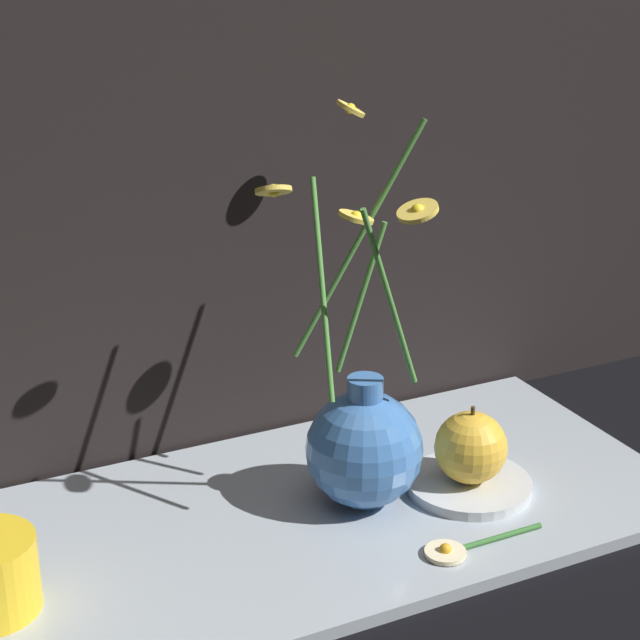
% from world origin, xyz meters
% --- Properties ---
extents(ground_plane, '(6.00, 6.00, 0.00)m').
position_xyz_m(ground_plane, '(0.00, 0.00, 0.00)').
color(ground_plane, black).
extents(shelf, '(0.71, 0.33, 0.01)m').
position_xyz_m(shelf, '(0.00, 0.00, 0.01)').
color(shelf, '#9EA8B2').
rests_on(shelf, ground_plane).
extents(vase_with_flowers, '(0.17, 0.21, 0.35)m').
position_xyz_m(vase_with_flowers, '(0.06, -0.01, 0.07)').
color(vase_with_flowers, '#3F72B7').
rests_on(vase_with_flowers, shelf).
extents(saucer_plate, '(0.12, 0.12, 0.01)m').
position_xyz_m(saucer_plate, '(0.16, -0.03, 0.02)').
color(saucer_plate, silver).
rests_on(saucer_plate, shelf).
extents(orange_fruit, '(0.07, 0.07, 0.08)m').
position_xyz_m(orange_fruit, '(0.16, -0.03, 0.06)').
color(orange_fruit, gold).
rests_on(orange_fruit, saucer_plate).
extents(loose_daisy, '(0.12, 0.04, 0.01)m').
position_xyz_m(loose_daisy, '(0.09, -0.12, 0.02)').
color(loose_daisy, '#336B2D').
rests_on(loose_daisy, shelf).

